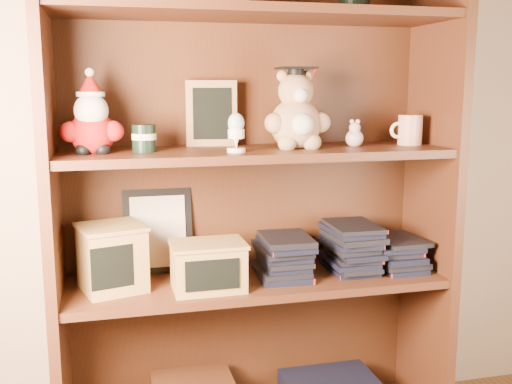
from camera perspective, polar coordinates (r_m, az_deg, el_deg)
The scene contains 16 objects.
bookcase at distance 1.85m, azimuth -0.45°, elevation -0.99°, with size 1.20×0.35×1.60m.
shelf_lower at distance 1.87m, azimuth 0.00°, elevation -8.57°, with size 1.14×0.33×0.02m.
shelf_upper at distance 1.78m, azimuth 0.00°, elevation 3.73°, with size 1.14×0.33×0.02m.
santa_plush at distance 1.71m, azimuth -15.37°, elevation 6.48°, with size 0.17×0.12×0.24m.
teachers_tin at distance 1.72m, azimuth -10.61°, elevation 5.09°, with size 0.07×0.07×0.08m.
chalkboard_plaque at distance 1.86m, azimuth -4.26°, elevation 7.37°, with size 0.16×0.09×0.20m.
egg_cup at distance 1.68m, azimuth -1.90°, elevation 5.82°, with size 0.05×0.05×0.11m.
grad_teddy_bear at distance 1.80m, azimuth 3.86°, elevation 7.17°, with size 0.20×0.17×0.25m.
pink_figurine at distance 1.87m, azimuth 9.36°, elevation 5.30°, with size 0.05×0.05×0.09m.
teacher_mug at distance 1.95m, azimuth 14.40°, elevation 5.74°, with size 0.11×0.08×0.09m.
certificate_frame at distance 1.91m, azimuth -9.30°, elevation -3.69°, with size 0.21×0.05×0.27m.
treats_box at distance 1.78m, azimuth -13.55°, elevation -6.06°, with size 0.22×0.22×0.19m.
pencils_box at distance 1.75m, azimuth -4.57°, elevation -7.00°, with size 0.22×0.16×0.14m.
book_stack_left at distance 1.86m, azimuth 2.60°, elevation -6.13°, with size 0.14×0.20×0.13m.
book_stack_mid at distance 1.94m, azimuth 9.11°, elevation -5.15°, with size 0.14×0.20×0.16m.
book_stack_right at distance 2.01m, azimuth 13.07°, elevation -5.69°, with size 0.14×0.20×0.10m.
Camera 1 is at (-0.41, -0.41, 1.14)m, focal length 42.00 mm.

